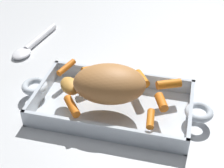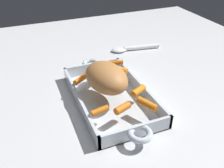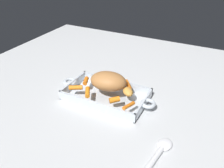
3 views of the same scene
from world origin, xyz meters
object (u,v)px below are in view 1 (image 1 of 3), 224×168
at_px(baby_carrot_northeast, 169,84).
at_px(baby_carrot_center_right, 90,71).
at_px(serving_spoon, 32,44).
at_px(baby_carrot_long, 66,67).
at_px(baby_carrot_northwest, 150,119).
at_px(baby_carrot_southeast, 142,78).
at_px(pork_roast, 109,84).
at_px(baby_carrot_center_left, 72,106).
at_px(baby_carrot_short, 161,102).
at_px(potato_corner, 70,86).
at_px(roasting_dish, 113,105).

height_order(baby_carrot_northeast, baby_carrot_center_right, baby_carrot_center_right).
xyz_separation_m(baby_carrot_center_right, serving_spoon, (0.23, -0.15, -0.04)).
relative_size(baby_carrot_long, serving_spoon, 0.28).
height_order(baby_carrot_northwest, baby_carrot_southeast, baby_carrot_southeast).
xyz_separation_m(pork_roast, baby_carrot_center_right, (0.07, -0.08, -0.03)).
bearing_deg(baby_carrot_center_left, pork_roast, -139.99).
relative_size(baby_carrot_short, baby_carrot_center_right, 1.12).
xyz_separation_m(baby_carrot_center_right, potato_corner, (0.03, 0.07, 0.00)).
bearing_deg(baby_carrot_center_left, baby_carrot_center_right, -90.45).
bearing_deg(roasting_dish, baby_carrot_southeast, -129.92).
height_order(baby_carrot_short, baby_carrot_southeast, baby_carrot_southeast).
relative_size(baby_carrot_southeast, serving_spoon, 0.26).
bearing_deg(potato_corner, serving_spoon, -48.03).
xyz_separation_m(roasting_dish, baby_carrot_southeast, (-0.05, -0.06, 0.04)).
distance_m(baby_carrot_southeast, baby_carrot_center_right, 0.13).
xyz_separation_m(baby_carrot_northeast, baby_carrot_center_left, (0.19, 0.13, -0.00)).
bearing_deg(baby_carrot_northwest, roasting_dish, -35.09).
xyz_separation_m(baby_carrot_short, serving_spoon, (0.41, -0.23, -0.04)).
bearing_deg(baby_carrot_long, pork_roast, 148.30).
bearing_deg(roasting_dish, baby_carrot_northeast, -154.13).
height_order(pork_roast, baby_carrot_northwest, pork_roast).
relative_size(potato_corner, serving_spoon, 0.29).
relative_size(roasting_dish, baby_carrot_northeast, 7.74).
relative_size(baby_carrot_northeast, baby_carrot_long, 0.96).
xyz_separation_m(baby_carrot_long, potato_corner, (-0.04, 0.08, 0.01)).
bearing_deg(pork_roast, baby_carrot_center_left, 40.01).
height_order(roasting_dish, potato_corner, potato_corner).
bearing_deg(serving_spoon, baby_carrot_long, 57.45).
height_order(baby_carrot_short, serving_spoon, baby_carrot_short).
relative_size(baby_carrot_northeast, baby_carrot_southeast, 1.03).
height_order(baby_carrot_center_right, serving_spoon, baby_carrot_center_right).
distance_m(baby_carrot_long, baby_carrot_northwest, 0.27).
xyz_separation_m(baby_carrot_northwest, baby_carrot_center_right, (0.17, -0.13, 0.00)).
relative_size(baby_carrot_northeast, baby_carrot_center_left, 0.94).
height_order(baby_carrot_center_left, potato_corner, potato_corner).
bearing_deg(baby_carrot_northwest, serving_spoon, -35.60).
xyz_separation_m(baby_carrot_long, serving_spoon, (0.16, -0.15, -0.04)).
height_order(roasting_dish, serving_spoon, roasting_dish).
xyz_separation_m(roasting_dish, baby_carrot_center_right, (0.07, -0.06, 0.04)).
xyz_separation_m(pork_roast, potato_corner, (0.09, -0.00, -0.02)).
bearing_deg(baby_carrot_center_right, potato_corner, 70.40).
bearing_deg(serving_spoon, pork_roast, 61.56).
distance_m(baby_carrot_long, baby_carrot_short, 0.26).
xyz_separation_m(pork_roast, baby_carrot_southeast, (-0.06, -0.08, -0.03)).
xyz_separation_m(baby_carrot_short, baby_carrot_southeast, (0.06, -0.07, -0.00)).
height_order(roasting_dish, baby_carrot_long, baby_carrot_long).
xyz_separation_m(baby_carrot_northeast, serving_spoon, (0.42, -0.16, -0.04)).
distance_m(pork_roast, serving_spoon, 0.38).
distance_m(baby_carrot_southeast, baby_carrot_center_left, 0.18).
xyz_separation_m(baby_carrot_southeast, serving_spoon, (0.35, -0.15, -0.04)).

